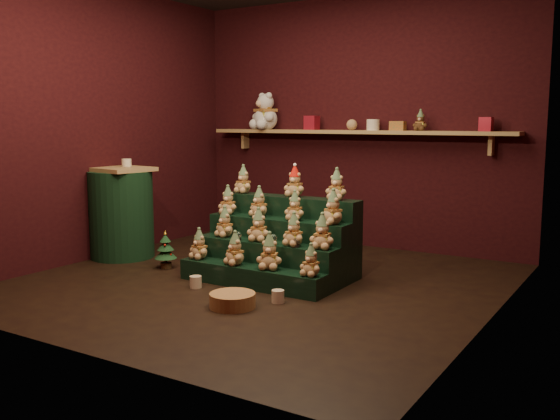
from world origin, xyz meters
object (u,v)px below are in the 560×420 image
Objects in this scene: snow_globe_c at (296,243)px; wicker_basket at (232,300)px; mug_left at (196,282)px; mini_christmas_tree at (166,250)px; snow_globe_b at (273,239)px; brown_bear at (420,120)px; side_table at (121,213)px; mug_right at (278,296)px; riser_tier_front at (251,277)px; white_bear at (265,106)px; snow_globe_a at (238,236)px.

snow_globe_c is 0.22× the size of wicker_basket.
mug_left is 0.29× the size of wicker_basket.
snow_globe_b is at bearing 0.99° from mini_christmas_tree.
wicker_basket is at bearing -103.98° from brown_bear.
side_table is at bearing 169.35° from mini_christmas_tree.
mini_christmas_tree reaches higher than mug_left.
side_table is at bearing 166.36° from mug_right.
snow_globe_b is 0.25× the size of mini_christmas_tree.
snow_globe_c reaches higher than riser_tier_front.
mug_left is 2.86m from white_bear.
snow_globe_a reaches higher than riser_tier_front.
snow_globe_a is at bearing 71.75° from mug_left.
mug_left is at bearing -30.09° from mini_christmas_tree.
snow_globe_b is 1.25m from mini_christmas_tree.
snow_globe_b is at bearing -110.99° from brown_bear.
snow_globe_c reaches higher than mug_left.
snow_globe_a is 0.22× the size of wicker_basket.
side_table is at bearing 176.62° from snow_globe_b.
mug_right is at bearing -53.80° from snow_globe_b.
white_bear is at bearing 117.98° from wicker_basket.
snow_globe_a is 0.08× the size of side_table.
riser_tier_front is at bearing -0.97° from side_table.
snow_globe_b is 0.23m from snow_globe_c.
snow_globe_c is 2.67m from white_bear.
side_table is 2.25m from wicker_basket.
wicker_basket reaches higher than mug_right.
snow_globe_a is 0.14× the size of white_bear.
snow_globe_a is at bearing 3.43° from side_table.
brown_bear is at bearing 77.80° from wicker_basket.
snow_globe_a reaches higher than mini_christmas_tree.
mug_left reaches higher than mug_right.
mug_right is at bearing -78.56° from snow_globe_c.
snow_globe_a is 0.76× the size of mug_left.
white_bear is at bearing 125.00° from mug_right.
riser_tier_front reaches higher than mug_left.
mug_left is at bearing 179.82° from mug_right.
white_bear is (-1.51, 1.85, 1.19)m from snow_globe_c.
mug_right is at bearing -6.03° from side_table.
snow_globe_b is at bearing 51.11° from riser_tier_front.
white_bear reaches higher than mug_left.
mug_right is (2.28, -0.55, -0.42)m from side_table.
snow_globe_b is 1.16× the size of snow_globe_c.
side_table is at bearing -86.86° from white_bear.
side_table is 2.58× the size of mini_christmas_tree.
snow_globe_a is 0.88m from mini_christmas_tree.
snow_globe_c reaches higher than mug_right.
wicker_basket is (1.32, -0.70, -0.12)m from mini_christmas_tree.
mug_right is (0.69, -0.44, -0.35)m from snow_globe_a.
snow_globe_b is 0.76m from mug_left.
snow_globe_c reaches higher than snow_globe_a.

